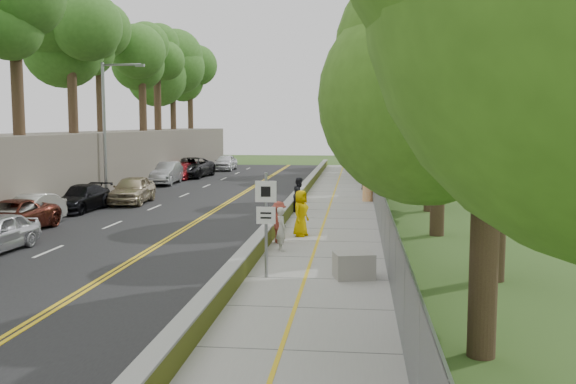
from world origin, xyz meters
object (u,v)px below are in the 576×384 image
(painter_0, at_px, (301,213))
(person_far, at_px, (365,176))
(construction_barrel, at_px, (368,193))
(concrete_block, at_px, (354,265))
(streetlight, at_px, (108,122))
(car_1, at_px, (27,211))
(signpost, at_px, (266,213))
(car_2, at_px, (10,217))

(painter_0, distance_m, person_far, 18.60)
(construction_barrel, relative_size, concrete_block, 0.88)
(streetlight, relative_size, person_far, 4.36)
(streetlight, height_order, car_1, streetlight)
(concrete_block, bearing_deg, signpost, -175.38)
(car_1, bearing_deg, streetlight, 90.57)
(streetlight, bearing_deg, person_far, 29.85)
(signpost, xyz_separation_m, car_2, (-11.65, 6.49, -1.24))
(car_1, relative_size, person_far, 2.40)
(car_2, bearing_deg, construction_barrel, 43.29)
(car_1, relative_size, painter_0, 2.37)
(signpost, height_order, concrete_block, signpost)
(concrete_block, bearing_deg, car_1, 151.61)
(car_2, bearing_deg, signpost, -25.89)
(car_2, height_order, painter_0, painter_0)
(streetlight, distance_m, painter_0, 15.96)
(painter_0, bearing_deg, signpost, -161.98)
(car_1, bearing_deg, person_far, 51.27)
(car_2, bearing_deg, car_1, 93.24)
(streetlight, distance_m, construction_barrel, 15.45)
(car_1, xyz_separation_m, person_far, (14.80, 17.54, 0.20))
(streetlight, height_order, person_far, streetlight)
(signpost, height_order, construction_barrel, signpost)
(streetlight, height_order, construction_barrel, streetlight)
(signpost, distance_m, painter_0, 7.12)
(car_1, xyz_separation_m, car_2, (0.00, -1.40, -0.05))
(concrete_block, xyz_separation_m, person_far, (0.58, 25.22, 0.54))
(streetlight, relative_size, painter_0, 4.31)
(concrete_block, bearing_deg, person_far, 88.68)
(car_1, distance_m, person_far, 22.95)
(construction_barrel, xyz_separation_m, car_1, (-14.90, -11.12, 0.22))
(streetlight, distance_m, car_2, 11.23)
(concrete_block, xyz_separation_m, car_2, (-14.22, 6.28, 0.29))
(streetlight, height_order, car_2, streetlight)
(signpost, xyz_separation_m, person_far, (3.15, 25.43, -1.00))
(concrete_block, distance_m, painter_0, 7.19)
(signpost, bearing_deg, car_2, 150.87)
(construction_barrel, xyz_separation_m, car_2, (-14.90, -12.52, 0.17))
(streetlight, relative_size, car_1, 1.82)
(concrete_block, height_order, car_1, car_1)
(signpost, height_order, car_1, signpost)
(car_1, distance_m, painter_0, 12.08)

